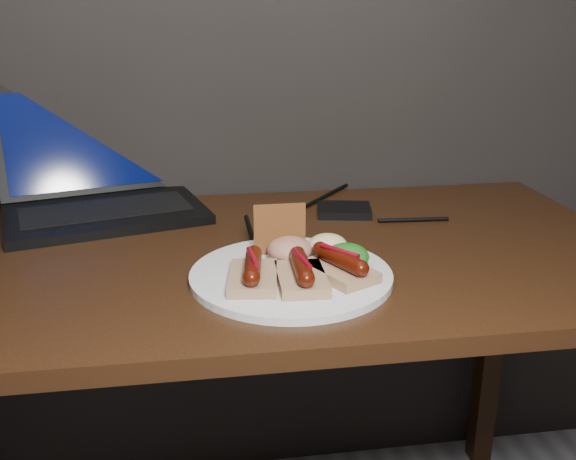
% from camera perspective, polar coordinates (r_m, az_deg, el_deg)
% --- Properties ---
extents(desk, '(1.40, 0.70, 0.75)m').
position_cam_1_polar(desk, '(1.15, -4.29, -5.96)').
color(desk, '#37200D').
rests_on(desk, ground).
extents(laptop, '(0.45, 0.42, 0.25)m').
position_cam_1_polar(laptop, '(1.37, -16.44, 3.90)').
color(laptop, black).
rests_on(laptop, desk).
extents(hard_drive, '(0.12, 0.10, 0.02)m').
position_cam_1_polar(hard_drive, '(1.30, 5.02, 1.76)').
color(hard_drive, black).
rests_on(hard_drive, desk).
extents(desk_cables, '(0.93, 0.42, 0.01)m').
position_cam_1_polar(desk_cables, '(1.25, -4.52, 0.77)').
color(desk_cables, black).
rests_on(desk_cables, desk).
extents(plate, '(0.33, 0.33, 0.01)m').
position_cam_1_polar(plate, '(0.99, 0.26, -4.06)').
color(plate, white).
rests_on(plate, desk).
extents(bread_sausage_left, '(0.09, 0.12, 0.04)m').
position_cam_1_polar(bread_sausage_left, '(0.95, -3.15, -3.78)').
color(bread_sausage_left, tan).
rests_on(bread_sausage_left, plate).
extents(bread_sausage_center, '(0.07, 0.12, 0.04)m').
position_cam_1_polar(bread_sausage_center, '(0.94, 1.22, -3.87)').
color(bread_sausage_center, tan).
rests_on(bread_sausage_center, plate).
extents(bread_sausage_right, '(0.11, 0.13, 0.04)m').
position_cam_1_polar(bread_sausage_right, '(0.97, 4.60, -3.18)').
color(bread_sausage_right, tan).
rests_on(bread_sausage_right, plate).
extents(crispbread, '(0.09, 0.01, 0.08)m').
position_cam_1_polar(crispbread, '(1.05, -0.75, 0.09)').
color(crispbread, '#955629').
rests_on(crispbread, plate).
extents(salad_greens, '(0.07, 0.07, 0.04)m').
position_cam_1_polar(salad_greens, '(1.00, 5.24, -2.35)').
color(salad_greens, '#125A15').
rests_on(salad_greens, plate).
extents(salsa_mound, '(0.07, 0.07, 0.04)m').
position_cam_1_polar(salsa_mound, '(1.02, 0.16, -1.75)').
color(salsa_mound, maroon).
rests_on(salsa_mound, plate).
extents(coleslaw_mound, '(0.06, 0.06, 0.04)m').
position_cam_1_polar(coleslaw_mound, '(1.05, 3.56, -1.34)').
color(coleslaw_mound, white).
rests_on(coleslaw_mound, plate).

